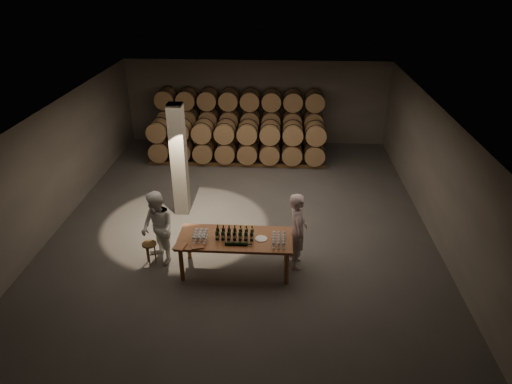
# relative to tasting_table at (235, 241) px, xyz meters

# --- Properties ---
(room) EXTENTS (12.00, 12.00, 12.00)m
(room) POSITION_rel_tasting_table_xyz_m (-1.80, 2.70, 0.80)
(room) COLOR #4F4C4A
(room) RESTS_ON ground
(tasting_table) EXTENTS (2.60, 1.10, 0.90)m
(tasting_table) POSITION_rel_tasting_table_xyz_m (0.00, 0.00, 0.00)
(tasting_table) COLOR brown
(tasting_table) RESTS_ON ground
(barrel_stack_back) EXTENTS (6.26, 0.95, 2.31)m
(barrel_stack_back) POSITION_rel_tasting_table_xyz_m (-0.57, 7.70, 0.40)
(barrel_stack_back) COLOR brown
(barrel_stack_back) RESTS_ON ground
(barrel_stack_front) EXTENTS (6.26, 0.95, 1.57)m
(barrel_stack_front) POSITION_rel_tasting_table_xyz_m (-0.57, 6.30, 0.03)
(barrel_stack_front) COLOR brown
(barrel_stack_front) RESTS_ON ground
(bottle_cluster) EXTENTS (0.86, 0.23, 0.31)m
(bottle_cluster) POSITION_rel_tasting_table_xyz_m (-0.01, -0.03, 0.22)
(bottle_cluster) COLOR black
(bottle_cluster) RESTS_ON tasting_table
(lying_bottles) EXTENTS (0.61, 0.08, 0.08)m
(lying_bottles) POSITION_rel_tasting_table_xyz_m (0.07, -0.30, 0.14)
(lying_bottles) COLOR black
(lying_bottles) RESTS_ON tasting_table
(glass_cluster_left) EXTENTS (0.31, 0.42, 0.18)m
(glass_cluster_left) POSITION_rel_tasting_table_xyz_m (-0.78, -0.11, 0.23)
(glass_cluster_left) COLOR silver
(glass_cluster_left) RESTS_ON tasting_table
(glass_cluster_right) EXTENTS (0.30, 0.52, 0.16)m
(glass_cluster_right) POSITION_rel_tasting_table_xyz_m (0.99, -0.15, 0.22)
(glass_cluster_right) COLOR silver
(glass_cluster_right) RESTS_ON tasting_table
(plate) EXTENTS (0.27, 0.27, 0.02)m
(plate) POSITION_rel_tasting_table_xyz_m (0.59, -0.02, 0.11)
(plate) COLOR white
(plate) RESTS_ON tasting_table
(notebook_near) EXTENTS (0.30, 0.27, 0.03)m
(notebook_near) POSITION_rel_tasting_table_xyz_m (-0.79, -0.42, 0.12)
(notebook_near) COLOR #935735
(notebook_near) RESTS_ON tasting_table
(notebook_corner) EXTENTS (0.29, 0.35, 0.03)m
(notebook_corner) POSITION_rel_tasting_table_xyz_m (-1.18, -0.44, 0.12)
(notebook_corner) COLOR #935735
(notebook_corner) RESTS_ON tasting_table
(pen) EXTENTS (0.14, 0.04, 0.01)m
(pen) POSITION_rel_tasting_table_xyz_m (-0.75, -0.45, 0.11)
(pen) COLOR black
(pen) RESTS_ON tasting_table
(stool) EXTENTS (0.34, 0.34, 0.57)m
(stool) POSITION_rel_tasting_table_xyz_m (-2.06, 0.14, -0.33)
(stool) COLOR brown
(stool) RESTS_ON ground
(person_man) EXTENTS (0.53, 0.74, 1.90)m
(person_man) POSITION_rel_tasting_table_xyz_m (1.42, 0.29, 0.16)
(person_man) COLOR beige
(person_man) RESTS_ON ground
(person_woman) EXTENTS (1.11, 1.13, 1.84)m
(person_woman) POSITION_rel_tasting_table_xyz_m (-1.85, 0.26, 0.12)
(person_woman) COLOR white
(person_woman) RESTS_ON ground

